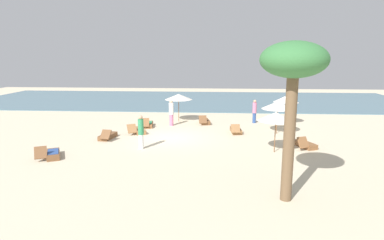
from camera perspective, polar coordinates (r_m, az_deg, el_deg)
ground_plane at (r=20.52m, az=-3.80°, el=-3.14°), size 60.00×60.00×0.00m
ocean_water at (r=37.14m, az=-0.33°, el=3.50°), size 48.00×16.00×0.06m
umbrella_0 at (r=25.27m, az=-2.34°, el=4.04°), size 2.09×2.09×2.13m
umbrella_1 at (r=17.69m, az=14.38°, el=0.59°), size 1.93×1.93×2.17m
umbrella_2 at (r=21.97m, az=14.66°, el=2.51°), size 2.07×2.07×2.14m
umbrella_3 at (r=25.22m, az=16.00°, el=3.51°), size 1.85×1.85×2.11m
lounger_0 at (r=22.01m, az=-9.31°, el=-1.81°), size 1.28×1.78×0.68m
lounger_1 at (r=20.93m, az=-14.45°, el=-2.71°), size 0.84×1.76×0.68m
lounger_2 at (r=23.79m, az=-7.64°, el=-0.75°), size 0.79×1.71×0.73m
lounger_3 at (r=19.49m, az=18.95°, el=-4.02°), size 1.20×1.76×0.72m
lounger_4 at (r=18.11m, az=-23.13°, el=-5.47°), size 1.25×1.77×0.70m
lounger_5 at (r=22.02m, az=7.62°, el=-1.74°), size 0.74×1.75×0.67m
lounger_6 at (r=24.70m, az=2.21°, el=-0.22°), size 0.89×1.76×0.71m
person_0 at (r=23.86m, az=-3.62°, el=1.29°), size 0.48×0.48×1.89m
person_1 at (r=25.22m, az=10.80°, el=1.53°), size 0.43×0.43×1.77m
person_2 at (r=18.17m, az=-8.86°, el=-2.01°), size 0.43×0.43×1.89m
palm_1 at (r=11.52m, az=17.20°, el=8.64°), size 2.25×2.25×5.58m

